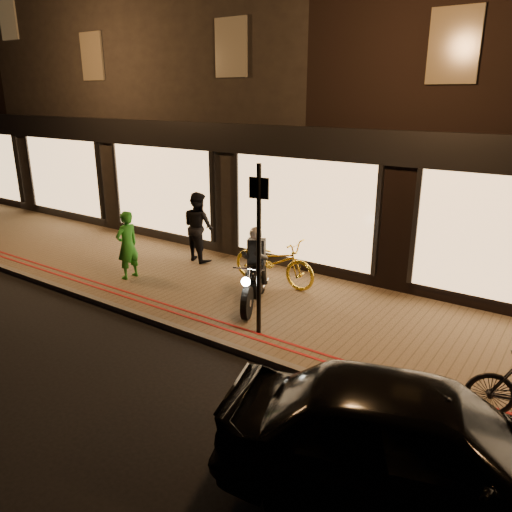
{
  "coord_description": "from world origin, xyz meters",
  "views": [
    {
      "loc": [
        5.57,
        -5.94,
        4.18
      ],
      "look_at": [
        0.18,
        1.83,
        1.1
      ],
      "focal_mm": 35.0,
      "sensor_mm": 36.0,
      "label": 1
    }
  ],
  "objects": [
    {
      "name": "parked_car",
      "position": [
        4.51,
        -1.45,
        0.72
      ],
      "size": [
        4.55,
        2.86,
        1.44
      ],
      "primitive_type": "imported",
      "rotation": [
        0.0,
        0.0,
        1.86
      ],
      "color": "black",
      "rests_on": "ground"
    },
    {
      "name": "kerb_stone",
      "position": [
        0.0,
        0.05,
        0.06
      ],
      "size": [
        50.0,
        0.14,
        0.12
      ],
      "primitive_type": "cube",
      "color": "#59544C",
      "rests_on": "ground"
    },
    {
      "name": "sidewalk",
      "position": [
        0.0,
        2.0,
        0.06
      ],
      "size": [
        50.0,
        4.0,
        0.12
      ],
      "primitive_type": "cube",
      "color": "brown",
      "rests_on": "ground"
    },
    {
      "name": "person_green",
      "position": [
        -3.02,
        1.3,
        0.91
      ],
      "size": [
        0.4,
        0.59,
        1.58
      ],
      "primitive_type": "imported",
      "rotation": [
        0.0,
        0.0,
        -1.62
      ],
      "color": "#247D21",
      "rests_on": "sidewalk"
    },
    {
      "name": "person_dark",
      "position": [
        -2.55,
        3.21,
        1.0
      ],
      "size": [
        0.99,
        0.86,
        1.76
      ],
      "primitive_type": "imported",
      "rotation": [
        0.0,
        0.0,
        2.9
      ],
      "color": "black",
      "rests_on": "sidewalk"
    },
    {
      "name": "red_kerb_lines",
      "position": [
        0.0,
        0.55,
        0.12
      ],
      "size": [
        50.0,
        0.26,
        0.01
      ],
      "color": "maroon",
      "rests_on": "sidewalk"
    },
    {
      "name": "bicycle_gold",
      "position": [
        -0.05,
        2.86,
        0.65
      ],
      "size": [
        2.04,
        0.73,
        1.07
      ],
      "primitive_type": "imported",
      "rotation": [
        0.0,
        0.0,
        1.58
      ],
      "color": "gold",
      "rests_on": "sidewalk"
    },
    {
      "name": "ground",
      "position": [
        0.0,
        0.0,
        0.0
      ],
      "size": [
        90.0,
        90.0,
        0.0
      ],
      "primitive_type": "plane",
      "color": "black",
      "rests_on": "ground"
    },
    {
      "name": "building_row",
      "position": [
        -0.0,
        8.99,
        4.25
      ],
      "size": [
        48.0,
        10.11,
        8.5
      ],
      "color": "black",
      "rests_on": "ground"
    },
    {
      "name": "motorcycle",
      "position": [
        0.24,
        1.69,
        0.73
      ],
      "size": [
        0.91,
        1.84,
        1.59
      ],
      "rotation": [
        0.0,
        0.0,
        0.4
      ],
      "color": "black",
      "rests_on": "sidewalk"
    },
    {
      "name": "sign_post",
      "position": [
        1.02,
        0.7,
        1.8
      ],
      "size": [
        0.35,
        0.09,
        3.0
      ],
      "rotation": [
        0.0,
        0.0,
        0.15
      ],
      "color": "black",
      "rests_on": "sidewalk"
    }
  ]
}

